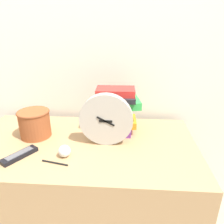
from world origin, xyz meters
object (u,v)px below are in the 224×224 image
Objects in this scene: desk_clock at (106,120)px; crumpled_paper_ball at (64,151)px; basket at (35,123)px; tv_remote at (19,155)px; pen at (55,163)px; book_stack at (117,111)px.

desk_clock is 0.26m from crumpled_paper_ball.
crumpled_paper_ball is (0.22, -0.20, -0.05)m from basket.
tv_remote is at bearing -89.17° from basket.
desk_clock reaches higher than pen.
desk_clock is at bearing 21.39° from tv_remote.
tv_remote is at bearing -174.35° from crumpled_paper_ball.
crumpled_paper_ball is 0.07m from pen.
basket reaches higher than tv_remote.
basket is 1.37× the size of pen.
book_stack is 1.48× the size of basket.
desk_clock is 1.06× the size of book_stack.
crumpled_paper_ball reaches higher than tv_remote.
pen is (-0.03, -0.06, -0.03)m from crumpled_paper_ball.
tv_remote is (-0.41, -0.16, -0.13)m from desk_clock.
book_stack is at bearing 34.28° from tv_remote.
desk_clock is at bearing 35.99° from crumpled_paper_ball.
tv_remote is at bearing 168.07° from pen.
book_stack is 0.39m from crumpled_paper_ball.
basket is 3.01× the size of crumpled_paper_ball.
desk_clock reaches higher than book_stack.
book_stack is (0.05, 0.15, -0.01)m from desk_clock.
desk_clock is 0.46m from tv_remote.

